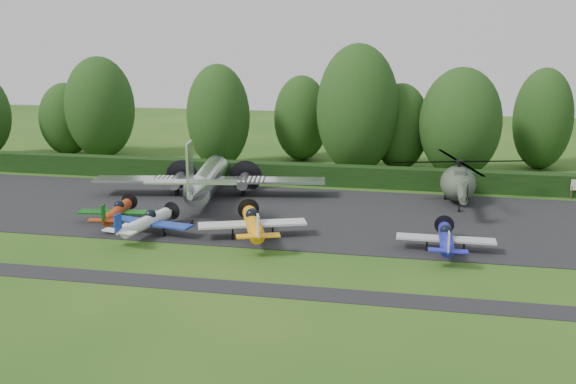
% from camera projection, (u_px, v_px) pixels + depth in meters
% --- Properties ---
extents(ground, '(160.00, 160.00, 0.00)m').
position_uv_depth(ground, '(235.00, 252.00, 43.71)').
color(ground, '#204914').
rests_on(ground, ground).
extents(apron, '(70.00, 18.00, 0.01)m').
position_uv_depth(apron, '(267.00, 213.00, 53.22)').
color(apron, black).
rests_on(apron, ground).
extents(taxiway_verge, '(70.00, 2.00, 0.00)m').
position_uv_depth(taxiway_verge, '(207.00, 286.00, 38.00)').
color(taxiway_verge, black).
rests_on(taxiway_verge, ground).
extents(hedgerow, '(90.00, 1.60, 2.00)m').
position_uv_depth(hedgerow, '(292.00, 183.00, 63.69)').
color(hedgerow, black).
rests_on(hedgerow, ground).
extents(transport_plane, '(21.05, 16.14, 6.74)m').
position_uv_depth(transport_plane, '(206.00, 179.00, 57.04)').
color(transport_plane, silver).
rests_on(transport_plane, ground).
extents(light_plane_red, '(6.36, 6.68, 2.44)m').
position_uv_depth(light_plane_red, '(117.00, 212.00, 49.92)').
color(light_plane_red, '#A6310F').
rests_on(light_plane_red, ground).
extents(light_plane_white, '(6.72, 7.06, 2.58)m').
position_uv_depth(light_plane_white, '(147.00, 222.00, 47.01)').
color(light_plane_white, silver).
rests_on(light_plane_white, ground).
extents(light_plane_orange, '(7.84, 8.24, 3.01)m').
position_uv_depth(light_plane_orange, '(253.00, 223.00, 46.04)').
color(light_plane_orange, orange).
rests_on(light_plane_orange, ground).
extents(light_plane_blue, '(6.63, 6.97, 2.55)m').
position_uv_depth(light_plane_blue, '(446.00, 239.00, 43.26)').
color(light_plane_blue, '#1D1FAE').
rests_on(light_plane_blue, ground).
extents(helicopter, '(11.76, 13.77, 3.79)m').
position_uv_depth(helicopter, '(458.00, 180.00, 55.95)').
color(helicopter, '#364132').
rests_on(helicopter, ground).
extents(tree_0, '(6.28, 6.28, 10.99)m').
position_uv_depth(tree_0, '(543.00, 119.00, 69.24)').
color(tree_0, black).
rests_on(tree_0, ground).
extents(tree_1, '(8.07, 8.07, 11.95)m').
position_uv_depth(tree_1, '(100.00, 108.00, 75.37)').
color(tree_1, black).
rests_on(tree_1, ground).
extents(tree_3, '(6.04, 6.04, 9.39)m').
position_uv_depth(tree_3, '(401.00, 127.00, 68.95)').
color(tree_3, black).
rests_on(tree_3, ground).
extents(tree_4, '(6.91, 6.91, 11.35)m').
position_uv_depth(tree_4, '(218.00, 117.00, 69.92)').
color(tree_4, black).
rests_on(tree_4, ground).
extents(tree_5, '(6.41, 6.41, 8.75)m').
position_uv_depth(tree_5, '(67.00, 119.00, 77.77)').
color(tree_5, black).
rests_on(tree_5, ground).
extents(tree_6, '(8.61, 8.61, 13.57)m').
position_uv_depth(tree_6, '(357.00, 109.00, 67.02)').
color(tree_6, black).
rests_on(tree_6, ground).
extents(tree_7, '(6.37, 6.37, 9.85)m').
position_uv_depth(tree_7, '(301.00, 118.00, 74.29)').
color(tree_7, black).
rests_on(tree_7, ground).
extents(tree_8, '(8.26, 8.26, 11.27)m').
position_uv_depth(tree_8, '(460.00, 123.00, 65.06)').
color(tree_8, black).
rests_on(tree_8, ground).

